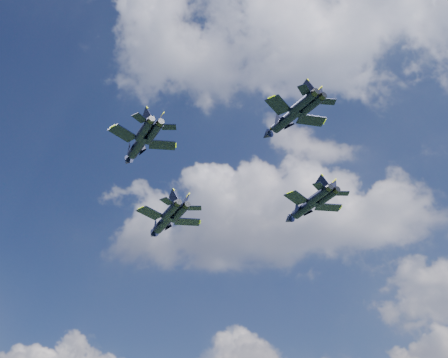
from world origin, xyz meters
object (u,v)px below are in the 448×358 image
at_px(jet_lead, 163,223).
at_px(jet_slot, 285,120).
at_px(jet_left, 138,146).
at_px(jet_right, 304,208).

xyz_separation_m(jet_lead, jet_slot, (29.31, -26.18, 0.81)).
distance_m(jet_lead, jet_slot, 39.30).
xyz_separation_m(jet_left, jet_right, (24.33, 26.34, -1.02)).
xyz_separation_m(jet_lead, jet_right, (28.51, 1.74, 0.38)).
bearing_deg(jet_right, jet_slot, -132.06).
distance_m(jet_lead, jet_left, 24.99).
bearing_deg(jet_left, jet_slot, -46.25).
relative_size(jet_lead, jet_left, 1.17).
bearing_deg(jet_slot, jet_left, 127.60).
distance_m(jet_lead, jet_right, 28.56).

